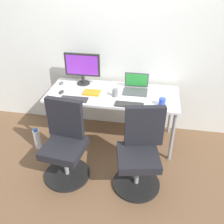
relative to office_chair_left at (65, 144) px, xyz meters
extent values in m
plane|color=brown|center=(0.42, 0.74, -0.42)|extent=(5.28, 5.28, 0.00)
cube|color=silver|center=(0.42, 1.17, 0.88)|extent=(4.40, 0.04, 2.60)
cube|color=silver|center=(0.42, 0.74, 0.30)|extent=(1.69, 0.70, 0.03)
cylinder|color=gray|center=(-0.37, 0.44, -0.07)|extent=(0.04, 0.04, 0.71)
cylinder|color=gray|center=(1.22, 0.44, -0.07)|extent=(0.04, 0.04, 0.71)
cylinder|color=gray|center=(-0.37, 1.04, -0.07)|extent=(0.04, 0.04, 0.71)
cylinder|color=gray|center=(1.22, 1.04, -0.07)|extent=(0.04, 0.04, 0.71)
cylinder|color=black|center=(0.01, -0.06, -0.41)|extent=(0.54, 0.54, 0.03)
cylinder|color=gray|center=(0.01, -0.06, -0.22)|extent=(0.05, 0.05, 0.34)
cube|color=black|center=(0.01, -0.06, -0.01)|extent=(0.49, 0.49, 0.09)
cube|color=black|center=(-0.01, 0.12, 0.28)|extent=(0.43, 0.12, 0.48)
cylinder|color=black|center=(0.84, -0.06, -0.41)|extent=(0.54, 0.54, 0.03)
cylinder|color=gray|center=(0.84, -0.06, -0.22)|extent=(0.05, 0.05, 0.34)
cube|color=black|center=(0.84, -0.06, -0.01)|extent=(0.52, 0.52, 0.09)
cube|color=black|center=(0.87, 0.12, 0.28)|extent=(0.43, 0.15, 0.48)
cylinder|color=white|center=(-0.55, 0.36, -0.28)|extent=(0.09, 0.09, 0.28)
cylinder|color=#2D59B2|center=(-0.55, 0.36, -0.13)|extent=(0.06, 0.06, 0.03)
cylinder|color=#262626|center=(-0.03, 0.95, 0.32)|extent=(0.18, 0.18, 0.01)
cylinder|color=#262626|center=(-0.03, 0.95, 0.38)|extent=(0.04, 0.04, 0.11)
cube|color=#262626|center=(-0.03, 0.95, 0.59)|extent=(0.48, 0.03, 0.31)
cube|color=purple|center=(-0.03, 0.93, 0.59)|extent=(0.43, 0.00, 0.26)
cube|color=#4C4C51|center=(0.71, 0.81, 0.32)|extent=(0.31, 0.22, 0.02)
cube|color=#4C4C51|center=(0.71, 0.93, 0.43)|extent=(0.31, 0.04, 0.21)
cube|color=green|center=(0.71, 0.93, 0.43)|extent=(0.28, 0.03, 0.18)
cube|color=#2D2D2D|center=(-0.02, 0.48, 0.32)|extent=(0.34, 0.12, 0.02)
cube|color=#2D2D2D|center=(0.67, 0.47, 0.32)|extent=(0.34, 0.12, 0.02)
ellipsoid|color=#515156|center=(-0.32, 0.88, 0.33)|extent=(0.06, 0.10, 0.03)
ellipsoid|color=#2D2D2D|center=(-0.23, 0.63, 0.33)|extent=(0.06, 0.10, 0.03)
cylinder|color=blue|center=(1.05, 0.53, 0.36)|extent=(0.08, 0.08, 0.09)
cylinder|color=slate|center=(0.46, 0.66, 0.36)|extent=(0.07, 0.07, 0.10)
cube|color=orange|center=(0.16, 0.68, 0.33)|extent=(0.21, 0.15, 0.03)
cube|color=white|center=(1.08, 0.85, 0.32)|extent=(0.21, 0.30, 0.01)
camera|label=1|loc=(0.90, -2.07, 1.80)|focal=39.79mm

